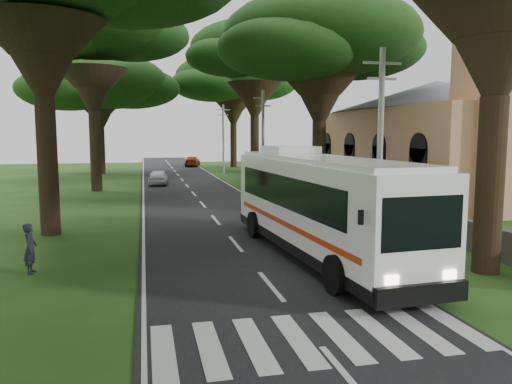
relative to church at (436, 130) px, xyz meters
name	(u,v)px	position (x,y,z in m)	size (l,w,h in m)	color
ground	(289,309)	(-17.86, -21.55, -4.91)	(140.00, 140.00, 0.00)	#204413
road	(195,196)	(-17.86, 3.45, -4.90)	(8.00, 120.00, 0.04)	black
crosswalk	(314,339)	(-17.86, -23.55, -4.91)	(8.00, 3.00, 0.01)	silver
property_wall	(313,186)	(-8.86, 2.45, -4.31)	(0.35, 50.00, 1.20)	#383533
church	(436,130)	(0.00, 0.00, 0.00)	(14.00, 24.00, 11.60)	tan
pole_near	(380,146)	(-12.36, -15.55, -0.73)	(1.60, 0.24, 8.00)	gray
pole_mid	(263,140)	(-12.36, 4.45, -0.73)	(1.60, 0.24, 8.00)	gray
pole_far	(223,137)	(-12.36, 24.45, -0.73)	(1.60, 0.24, 8.00)	gray
tree_l_midb	(91,26)	(-25.36, 8.45, 8.16)	(13.11, 13.11, 16.07)	black
tree_l_far	(99,82)	(-26.36, 26.45, 5.58)	(15.57, 15.57, 13.86)	black
tree_r_mida	(321,39)	(-9.86, -1.55, 6.00)	(13.11, 13.11, 13.85)	black
tree_r_midb	(255,50)	(-10.36, 16.45, 8.07)	(12.96, 12.96, 15.95)	black
tree_r_far	(233,78)	(-9.36, 34.45, 7.26)	(15.71, 15.71, 15.60)	black
coach_bus	(319,203)	(-15.17, -16.24, -2.86)	(3.70, 13.06, 3.80)	white
distant_car_a	(158,177)	(-20.31, 11.95, -4.18)	(1.64, 4.08, 1.39)	silver
distant_car_c	(192,161)	(-14.86, 36.85, -4.19)	(1.94, 4.78, 1.39)	maroon
pedestrian	(30,249)	(-25.34, -16.34, -4.06)	(0.62, 0.41, 1.70)	black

